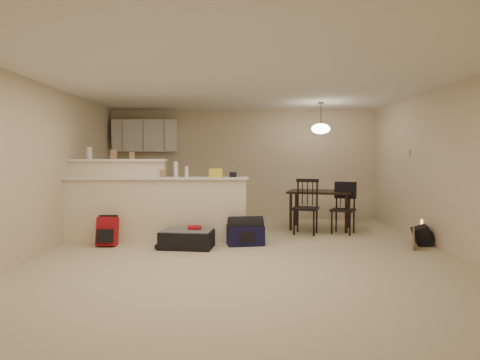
{
  "coord_description": "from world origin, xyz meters",
  "views": [
    {
      "loc": [
        -0.14,
        -6.24,
        1.41
      ],
      "look_at": [
        -0.1,
        0.7,
        1.05
      ],
      "focal_mm": 32.0,
      "sensor_mm": 36.0,
      "label": 1
    }
  ],
  "objects_px": {
    "dining_table": "(320,195)",
    "red_backpack": "(107,232)",
    "black_daypack": "(422,236)",
    "pendant_lamp": "(321,128)",
    "suitcase": "(187,239)",
    "dining_chair_far": "(343,209)",
    "dining_chair_near": "(306,207)",
    "navy_duffel": "(245,235)"
  },
  "relations": [
    {
      "from": "dining_table",
      "to": "red_backpack",
      "type": "relative_size",
      "value": 3.03
    },
    {
      "from": "dining_table",
      "to": "black_daypack",
      "type": "distance_m",
      "value": 2.13
    },
    {
      "from": "pendant_lamp",
      "to": "suitcase",
      "type": "xyz_separation_m",
      "value": [
        -2.42,
        -1.78,
        -1.85
      ]
    },
    {
      "from": "dining_chair_far",
      "to": "black_daypack",
      "type": "xyz_separation_m",
      "value": [
        1.03,
        -1.02,
        -0.32
      ]
    },
    {
      "from": "dining_chair_near",
      "to": "suitcase",
      "type": "distance_m",
      "value": 2.41
    },
    {
      "from": "pendant_lamp",
      "to": "red_backpack",
      "type": "xyz_separation_m",
      "value": [
        -3.72,
        -1.6,
        -1.76
      ]
    },
    {
      "from": "dining_chair_far",
      "to": "dining_table",
      "type": "bearing_deg",
      "value": 149.3
    },
    {
      "from": "dining_table",
      "to": "suitcase",
      "type": "relative_size",
      "value": 1.75
    },
    {
      "from": "dining_table",
      "to": "dining_chair_far",
      "type": "bearing_deg",
      "value": -41.14
    },
    {
      "from": "dining_table",
      "to": "suitcase",
      "type": "height_order",
      "value": "dining_table"
    },
    {
      "from": "dining_table",
      "to": "navy_duffel",
      "type": "height_order",
      "value": "dining_table"
    },
    {
      "from": "dining_chair_far",
      "to": "suitcase",
      "type": "xyz_separation_m",
      "value": [
        -2.75,
        -1.25,
        -0.33
      ]
    },
    {
      "from": "red_backpack",
      "to": "pendant_lamp",
      "type": "bearing_deg",
      "value": 23.77
    },
    {
      "from": "navy_duffel",
      "to": "dining_chair_near",
      "type": "bearing_deg",
      "value": 32.91
    },
    {
      "from": "pendant_lamp",
      "to": "suitcase",
      "type": "relative_size",
      "value": 0.78
    },
    {
      "from": "dining_chair_far",
      "to": "suitcase",
      "type": "bearing_deg",
      "value": -127.98
    },
    {
      "from": "dining_chair_near",
      "to": "suitcase",
      "type": "height_order",
      "value": "dining_chair_near"
    },
    {
      "from": "red_backpack",
      "to": "black_daypack",
      "type": "distance_m",
      "value": 5.08
    },
    {
      "from": "dining_chair_far",
      "to": "navy_duffel",
      "type": "bearing_deg",
      "value": -123.2
    },
    {
      "from": "dining_chair_near",
      "to": "red_backpack",
      "type": "relative_size",
      "value": 2.2
    },
    {
      "from": "suitcase",
      "to": "black_daypack",
      "type": "distance_m",
      "value": 3.79
    },
    {
      "from": "dining_chair_far",
      "to": "dining_chair_near",
      "type": "bearing_deg",
      "value": -149.48
    },
    {
      "from": "red_backpack",
      "to": "navy_duffel",
      "type": "height_order",
      "value": "red_backpack"
    },
    {
      "from": "dining_table",
      "to": "suitcase",
      "type": "bearing_deg",
      "value": -126.58
    },
    {
      "from": "dining_chair_near",
      "to": "dining_chair_far",
      "type": "relative_size",
      "value": 1.08
    },
    {
      "from": "dining_chair_far",
      "to": "black_daypack",
      "type": "distance_m",
      "value": 1.49
    },
    {
      "from": "pendant_lamp",
      "to": "navy_duffel",
      "type": "height_order",
      "value": "pendant_lamp"
    },
    {
      "from": "navy_duffel",
      "to": "dining_chair_far",
      "type": "bearing_deg",
      "value": 20.94
    },
    {
      "from": "red_backpack",
      "to": "dining_chair_far",
      "type": "bearing_deg",
      "value": 15.32
    },
    {
      "from": "dining_chair_far",
      "to": "red_backpack",
      "type": "height_order",
      "value": "dining_chair_far"
    },
    {
      "from": "suitcase",
      "to": "navy_duffel",
      "type": "xyz_separation_m",
      "value": [
        0.92,
        0.22,
        0.02
      ]
    },
    {
      "from": "suitcase",
      "to": "navy_duffel",
      "type": "bearing_deg",
      "value": 21.38
    },
    {
      "from": "navy_duffel",
      "to": "black_daypack",
      "type": "distance_m",
      "value": 2.86
    },
    {
      "from": "dining_table",
      "to": "navy_duffel",
      "type": "bearing_deg",
      "value": -116.93
    },
    {
      "from": "navy_duffel",
      "to": "black_daypack",
      "type": "bearing_deg",
      "value": -8.2
    },
    {
      "from": "black_daypack",
      "to": "navy_duffel",
      "type": "bearing_deg",
      "value": 103.32
    },
    {
      "from": "dining_chair_near",
      "to": "pendant_lamp",
      "type": "bearing_deg",
      "value": 75.62
    },
    {
      "from": "suitcase",
      "to": "navy_duffel",
      "type": "height_order",
      "value": "navy_duffel"
    },
    {
      "from": "dining_table",
      "to": "dining_chair_near",
      "type": "relative_size",
      "value": 1.38
    },
    {
      "from": "pendant_lamp",
      "to": "navy_duffel",
      "type": "xyz_separation_m",
      "value": [
        -1.5,
        -1.55,
        -1.83
      ]
    },
    {
      "from": "dining_chair_near",
      "to": "navy_duffel",
      "type": "distance_m",
      "value": 1.54
    },
    {
      "from": "dining_chair_near",
      "to": "black_daypack",
      "type": "distance_m",
      "value": 2.03
    }
  ]
}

